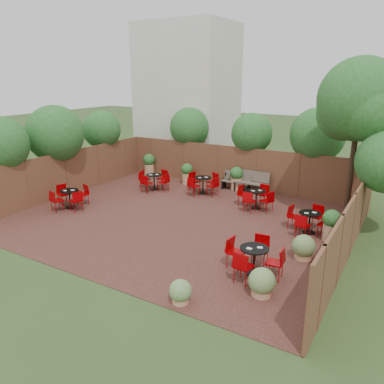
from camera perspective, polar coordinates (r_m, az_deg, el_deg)
The scene contains 13 objects.
ground at distance 14.47m, azimuth -1.80°, elevation -4.15°, with size 80.00×80.00×0.00m, color #354F23.
courtyard_paving at distance 14.47m, azimuth -1.81°, elevation -4.11°, with size 12.00×10.00×0.02m, color #311A14.
fence_back at distance 18.40m, azimuth 6.55°, elevation 3.68°, with size 12.00×0.08×2.00m, color brown.
fence_left at distance 17.97m, azimuth -18.23°, elevation 2.59°, with size 0.08×10.00×2.00m, color brown.
fence_right at distance 12.20m, azimuth 22.78°, elevation -4.69°, with size 0.08×10.00×2.00m, color brown.
neighbour_building at distance 22.68m, azimuth -0.65°, elevation 14.01°, with size 5.00×4.00×8.00m, color silver.
overhang_foliage at distance 16.88m, azimuth -2.87°, elevation 8.32°, with size 15.41×10.60×2.52m.
courtyard_tree at distance 14.56m, azimuth 23.75°, elevation 11.86°, with size 2.96×2.89×5.87m.
park_bench_left at distance 18.10m, azimuth 6.68°, elevation 1.68°, with size 1.38×0.47×0.85m.
park_bench_right at distance 17.81m, azimuth 8.98°, elevation 1.55°, with size 1.62×0.59×0.99m.
bistro_tables at distance 14.90m, azimuth 1.36°, elevation -1.63°, with size 10.63×7.35×0.89m.
planters at distance 17.65m, azimuth 2.71°, elevation 1.92°, with size 10.84×4.45×1.17m.
low_shrubs at distance 10.45m, azimuth 10.91°, elevation -11.17°, with size 2.52×4.42×0.74m.
Camera 1 is at (7.26, -11.36, 5.27)m, focal length 35.63 mm.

